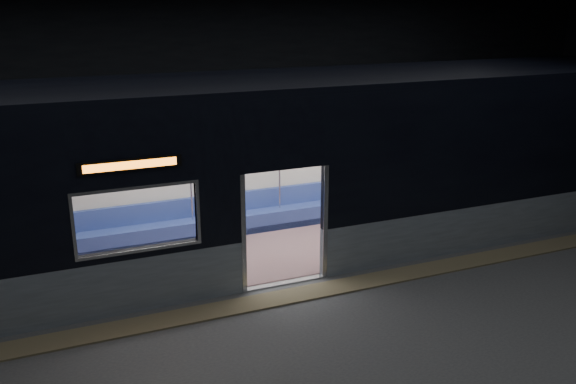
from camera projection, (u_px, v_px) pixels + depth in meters
station_floor at (310, 311)px, 9.59m from camera, size 24.00×14.00×0.01m
station_envelope at (313, 76)px, 8.50m from camera, size 24.00×14.00×5.00m
tactile_strip at (296, 295)px, 10.07m from camera, size 22.80×0.50×0.03m
metro_car at (254, 160)px, 11.28m from camera, size 18.00×3.04×3.35m
passenger at (379, 180)px, 13.69m from camera, size 0.42×0.74×1.44m
handbag at (383, 188)px, 13.50m from camera, size 0.38×0.36×0.15m
transit_map at (428, 142)px, 14.31m from camera, size 1.06×0.03×0.69m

